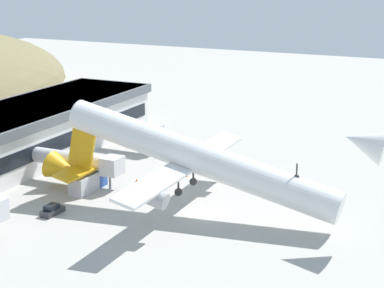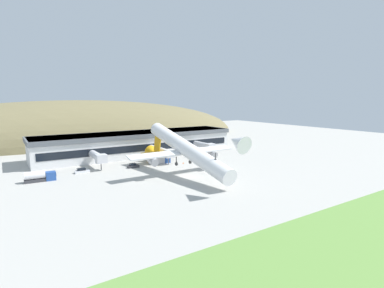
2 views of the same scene
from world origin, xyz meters
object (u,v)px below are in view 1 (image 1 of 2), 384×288
Objects in this scene: jetway_1 at (81,161)px; cargo_airplane at (192,159)px; traffic_cone_0 at (137,180)px; service_car_1 at (52,210)px; traffic_cone_1 at (187,175)px; jetway_2 at (135,131)px; box_truck at (88,182)px.

cargo_airplane is at bearing -97.51° from jetway_1.
jetway_1 reaches higher than traffic_cone_0.
traffic_cone_1 is at bearing -23.24° from service_car_1.
traffic_cone_1 is at bearing -122.82° from jetway_2.
traffic_cone_0 is (-16.24, -9.56, -3.71)m from jetway_2.
traffic_cone_1 is at bearing -46.95° from traffic_cone_0.
cargo_airplane is at bearing -151.32° from traffic_cone_1.
jetway_1 and jetway_2 have the same top height.
jetway_1 is 28.42× the size of traffic_cone_1.
jetway_2 reaches higher than traffic_cone_0.
cargo_airplane is (-2.82, -21.40, 3.93)m from jetway_1.
service_car_1 is at bearing 156.76° from traffic_cone_1.
jetway_2 is at bearing 5.49° from jetway_1.
traffic_cone_1 is (-10.28, -15.94, -3.71)m from jetway_2.
service_car_1 is 6.72× the size of traffic_cone_0.
jetway_1 is at bearing 15.87° from service_car_1.
traffic_cone_1 is at bearing 28.68° from cargo_airplane.
cargo_airplane reaches higher than traffic_cone_0.
box_truck is 13.18× the size of traffic_cone_0.
service_car_1 is 25.92m from traffic_cone_1.
traffic_cone_0 and traffic_cone_1 have the same top height.
jetway_1 is at bearing -174.51° from jetway_2.
jetway_2 is 33.75m from cargo_airplane.
jetway_2 is at bearing 9.51° from service_car_1.
jetway_2 is 21.79× the size of traffic_cone_0.
jetway_2 is 1.65× the size of box_truck.
traffic_cone_0 is (17.85, -3.85, -0.35)m from service_car_1.
jetway_1 is at bearing 123.12° from traffic_cone_0.
jetway_1 is at bearing 51.34° from box_truck.
jetway_1 reaches higher than traffic_cone_1.
traffic_cone_0 is at bearing 133.05° from traffic_cone_1.
service_car_1 is 18.27m from traffic_cone_0.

